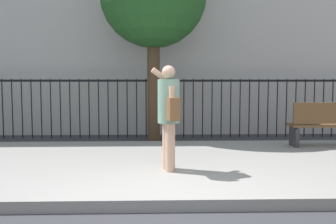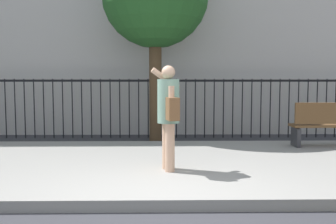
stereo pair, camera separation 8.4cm
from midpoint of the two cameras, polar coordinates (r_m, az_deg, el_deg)
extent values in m
plane|color=#333338|center=(4.66, -0.84, -14.80)|extent=(60.00, 60.00, 0.00)
cube|color=gray|center=(6.76, -1.15, -7.94)|extent=(28.00, 4.40, 0.15)
cube|color=black|center=(10.29, -1.40, 4.70)|extent=(12.00, 0.04, 0.06)
cylinder|color=black|center=(11.12, -23.66, 0.44)|extent=(0.03, 0.03, 1.60)
cylinder|color=black|center=(11.03, -22.43, 0.45)|extent=(0.03, 0.03, 1.60)
cylinder|color=black|center=(10.94, -21.17, 0.45)|extent=(0.03, 0.03, 1.60)
cylinder|color=black|center=(10.86, -19.90, 0.46)|extent=(0.03, 0.03, 1.60)
cylinder|color=black|center=(10.78, -18.61, 0.47)|extent=(0.03, 0.03, 1.60)
cylinder|color=black|center=(10.71, -17.31, 0.47)|extent=(0.03, 0.03, 1.60)
cylinder|color=black|center=(10.64, -15.98, 0.48)|extent=(0.03, 0.03, 1.60)
cylinder|color=black|center=(10.58, -14.64, 0.49)|extent=(0.03, 0.03, 1.60)
cylinder|color=black|center=(10.53, -13.29, 0.49)|extent=(0.03, 0.03, 1.60)
cylinder|color=black|center=(10.48, -11.92, 0.50)|extent=(0.03, 0.03, 1.60)
cylinder|color=black|center=(10.44, -10.54, 0.51)|extent=(0.03, 0.03, 1.60)
cylinder|color=black|center=(10.40, -9.15, 0.51)|extent=(0.03, 0.03, 1.60)
cylinder|color=black|center=(10.37, -7.75, 0.52)|extent=(0.03, 0.03, 1.60)
cylinder|color=black|center=(10.35, -6.35, 0.52)|extent=(0.03, 0.03, 1.60)
cylinder|color=black|center=(10.33, -4.93, 0.53)|extent=(0.03, 0.03, 1.60)
cylinder|color=black|center=(10.32, -3.52, 0.53)|extent=(0.03, 0.03, 1.60)
cylinder|color=black|center=(10.32, -2.10, 0.53)|extent=(0.03, 0.03, 1.60)
cylinder|color=black|center=(10.32, -0.68, 0.54)|extent=(0.03, 0.03, 1.60)
cylinder|color=black|center=(10.33, 0.73, 0.54)|extent=(0.03, 0.03, 1.60)
cylinder|color=black|center=(10.34, 2.15, 0.54)|extent=(0.03, 0.03, 1.60)
cylinder|color=black|center=(10.36, 3.55, 0.55)|extent=(0.03, 0.03, 1.60)
cylinder|color=black|center=(10.39, 4.96, 0.55)|extent=(0.03, 0.03, 1.60)
cylinder|color=black|center=(10.42, 6.35, 0.55)|extent=(0.03, 0.03, 1.60)
cylinder|color=black|center=(10.46, 7.73, 0.55)|extent=(0.03, 0.03, 1.60)
cylinder|color=black|center=(10.51, 9.11, 0.55)|extent=(0.03, 0.03, 1.60)
cylinder|color=black|center=(10.56, 10.47, 0.55)|extent=(0.03, 0.03, 1.60)
cylinder|color=black|center=(10.62, 11.81, 0.55)|extent=(0.03, 0.03, 1.60)
cylinder|color=black|center=(10.68, 13.15, 0.55)|extent=(0.03, 0.03, 1.60)
cylinder|color=black|center=(10.75, 14.46, 0.55)|extent=(0.03, 0.03, 1.60)
cylinder|color=black|center=(10.82, 15.76, 0.55)|extent=(0.03, 0.03, 1.60)
cylinder|color=black|center=(10.90, 17.04, 0.55)|extent=(0.03, 0.03, 1.60)
cylinder|color=black|center=(10.99, 18.30, 0.55)|extent=(0.03, 0.03, 1.60)
cylinder|color=black|center=(11.08, 19.54, 0.55)|extent=(0.03, 0.03, 1.60)
cylinder|color=black|center=(11.17, 20.76, 0.55)|extent=(0.03, 0.03, 1.60)
cylinder|color=black|center=(11.27, 21.96, 0.55)|extent=(0.03, 0.03, 1.60)
cylinder|color=black|center=(11.38, 23.14, 0.55)|extent=(0.03, 0.03, 1.60)
cylinder|color=tan|center=(6.10, -0.54, -5.03)|extent=(0.15, 0.15, 0.75)
cylinder|color=tan|center=(5.91, -0.08, -5.35)|extent=(0.15, 0.15, 0.75)
cylinder|color=gray|center=(5.92, -0.31, 1.64)|extent=(0.40, 0.40, 0.68)
sphere|color=tan|center=(5.92, -0.32, 5.96)|extent=(0.21, 0.21, 0.21)
cylinder|color=tan|center=(6.11, -0.77, 4.94)|extent=(0.49, 0.19, 0.37)
cylinder|color=tan|center=(5.73, 0.16, 1.32)|extent=(0.09, 0.09, 0.52)
cube|color=black|center=(6.08, -0.10, 5.74)|extent=(0.02, 0.07, 0.15)
cube|color=brown|center=(5.68, 0.31, 0.47)|extent=(0.22, 0.31, 0.34)
cube|color=brown|center=(8.85, 22.36, -1.83)|extent=(1.60, 0.45, 0.05)
cube|color=brown|center=(8.65, 22.94, -0.13)|extent=(1.60, 0.06, 0.44)
cube|color=#333338|center=(8.62, 18.04, -3.55)|extent=(0.08, 0.41, 0.40)
cylinder|color=#4C3823|center=(9.62, -2.42, 4.27)|extent=(0.31, 0.31, 2.96)
camera|label=1|loc=(0.04, -90.38, -0.03)|focal=40.82mm
camera|label=2|loc=(0.04, 89.62, 0.03)|focal=40.82mm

